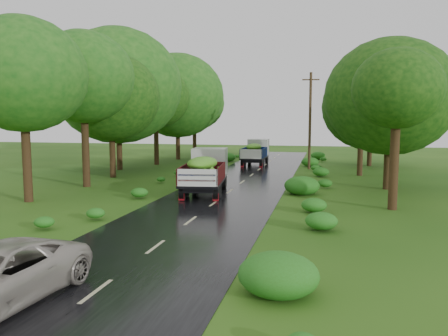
% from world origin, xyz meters
% --- Properties ---
extents(ground, '(120.00, 120.00, 0.00)m').
position_xyz_m(ground, '(0.00, 0.00, 0.00)').
color(ground, '#1B460F').
rests_on(ground, ground).
extents(road, '(6.50, 80.00, 0.02)m').
position_xyz_m(road, '(0.00, 5.00, 0.01)').
color(road, black).
rests_on(road, ground).
extents(road_lines, '(0.12, 69.60, 0.00)m').
position_xyz_m(road_lines, '(0.00, 6.00, 0.02)').
color(road_lines, '#BFB78C').
rests_on(road_lines, road).
extents(truck_near, '(2.91, 6.31, 2.56)m').
position_xyz_m(truck_near, '(-1.28, 11.13, 1.45)').
color(truck_near, black).
rests_on(truck_near, ground).
extents(truck_far, '(2.08, 5.74, 2.41)m').
position_xyz_m(truck_far, '(-0.92, 28.01, 1.36)').
color(truck_far, black).
rests_on(truck_far, ground).
extents(utility_pole, '(1.48, 0.25, 8.41)m').
position_xyz_m(utility_pole, '(4.25, 25.23, 4.33)').
color(utility_pole, '#382616').
rests_on(utility_pole, ground).
extents(trees_left, '(6.49, 33.99, 9.34)m').
position_xyz_m(trees_left, '(-10.39, 22.49, 6.67)').
color(trees_left, black).
rests_on(trees_left, ground).
extents(trees_right, '(5.04, 24.40, 7.56)m').
position_xyz_m(trees_right, '(9.29, 20.81, 5.53)').
color(trees_right, black).
rests_on(trees_right, ground).
extents(shrubs, '(11.90, 44.00, 0.70)m').
position_xyz_m(shrubs, '(0.00, 14.00, 0.35)').
color(shrubs, '#286919').
rests_on(shrubs, ground).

